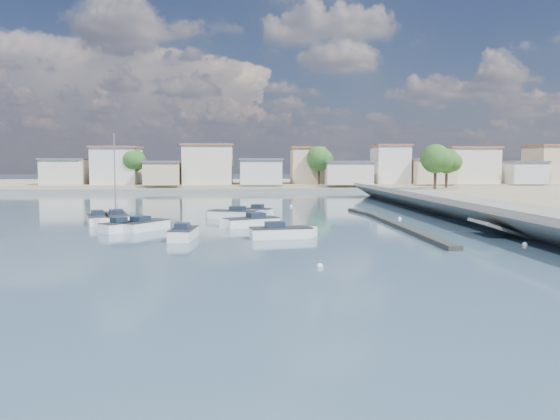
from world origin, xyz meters
name	(u,v)px	position (x,y,z in m)	size (l,w,h in m)	color
ground	(295,204)	(0.00, 40.00, 0.00)	(400.00, 400.00, 0.00)	#325265
seawall_walkway	(509,214)	(18.50, 13.00, 0.90)	(5.00, 90.00, 1.80)	slate
breakwater	(392,223)	(6.90, 12.69, 0.17)	(2.00, 31.02, 0.35)	black
far_shore_land	(276,184)	(0.00, 92.00, 0.70)	(160.00, 40.00, 1.40)	gray
far_shore_quay	(281,190)	(0.00, 71.00, 0.40)	(160.00, 2.50, 0.80)	slate
far_town	(330,167)	(10.71, 76.92, 4.93)	(113.01, 12.80, 8.35)	beige
shore_trees	(325,161)	(8.34, 68.11, 6.22)	(74.56, 38.32, 7.92)	#38281E
motorboat_a	(184,234)	(-11.84, 4.38, 0.38)	(2.03, 4.83, 1.48)	white
motorboat_b	(125,227)	(-17.41, 9.02, 0.38)	(3.75, 3.90, 1.48)	white
motorboat_c	(231,215)	(-8.67, 19.90, 0.38)	(5.73, 3.54, 1.48)	white
motorboat_d	(248,223)	(-6.81, 11.94, 0.38)	(5.57, 3.99, 1.48)	white
motorboat_e	(146,226)	(-15.77, 10.00, 0.38)	(4.13, 5.00, 1.48)	white
motorboat_f	(252,212)	(-6.34, 22.47, 0.38)	(4.55, 3.04, 1.48)	white
motorboat_g	(98,220)	(-21.21, 14.79, 0.38)	(3.24, 5.33, 1.48)	white
motorboat_h	(284,233)	(-4.01, 4.38, 0.38)	(5.50, 2.68, 1.48)	white
sailboat	(116,218)	(-20.09, 17.07, 0.41)	(3.81, 6.82, 9.00)	white
mooring_buoys	(341,225)	(1.89, 12.07, 0.05)	(18.03, 42.98, 0.38)	white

